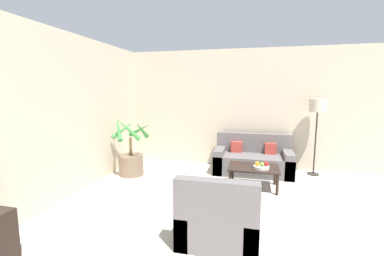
{
  "coord_description": "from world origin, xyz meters",
  "views": [
    {
      "loc": [
        -0.25,
        0.47,
        1.76
      ],
      "look_at": [
        -1.48,
        5.55,
        1.0
      ],
      "focal_mm": 24.0,
      "sensor_mm": 36.0,
      "label": 1
    }
  ],
  "objects_px": {
    "orange_fruit": "(257,163)",
    "ottoman": "(232,198)",
    "floor_lamp": "(318,110)",
    "armchair": "(220,218)",
    "apple_green": "(262,164)",
    "apple_red": "(266,164)",
    "coffee_table": "(254,169)",
    "fruit_bowl": "(261,167)",
    "potted_palm": "(131,157)",
    "sofa_loveseat": "(253,160)"
  },
  "relations": [
    {
      "from": "orange_fruit",
      "to": "ottoman",
      "type": "distance_m",
      "value": 1.02
    },
    {
      "from": "floor_lamp",
      "to": "armchair",
      "type": "bearing_deg",
      "value": -119.6
    },
    {
      "from": "apple_green",
      "to": "apple_red",
      "type": "bearing_deg",
      "value": 30.82
    },
    {
      "from": "coffee_table",
      "to": "apple_green",
      "type": "relative_size",
      "value": 11.7
    },
    {
      "from": "armchair",
      "to": "ottoman",
      "type": "height_order",
      "value": "armchair"
    },
    {
      "from": "apple_green",
      "to": "ottoman",
      "type": "height_order",
      "value": "apple_green"
    },
    {
      "from": "orange_fruit",
      "to": "ottoman",
      "type": "xyz_separation_m",
      "value": [
        -0.36,
        -0.9,
        -0.29
      ]
    },
    {
      "from": "apple_green",
      "to": "armchair",
      "type": "relative_size",
      "value": 0.08
    },
    {
      "from": "floor_lamp",
      "to": "coffee_table",
      "type": "relative_size",
      "value": 1.81
    },
    {
      "from": "floor_lamp",
      "to": "orange_fruit",
      "type": "xyz_separation_m",
      "value": [
        -1.18,
        -1.14,
        -0.89
      ]
    },
    {
      "from": "apple_red",
      "to": "orange_fruit",
      "type": "relative_size",
      "value": 1.08
    },
    {
      "from": "coffee_table",
      "to": "apple_red",
      "type": "relative_size",
      "value": 10.85
    },
    {
      "from": "coffee_table",
      "to": "fruit_bowl",
      "type": "distance_m",
      "value": 0.17
    },
    {
      "from": "apple_green",
      "to": "ottoman",
      "type": "xyz_separation_m",
      "value": [
        -0.44,
        -0.87,
        -0.29
      ]
    },
    {
      "from": "orange_fruit",
      "to": "apple_red",
      "type": "bearing_deg",
      "value": 2.58
    },
    {
      "from": "potted_palm",
      "to": "fruit_bowl",
      "type": "height_order",
      "value": "potted_palm"
    },
    {
      "from": "floor_lamp",
      "to": "armchair",
      "type": "distance_m",
      "value": 3.46
    },
    {
      "from": "floor_lamp",
      "to": "orange_fruit",
      "type": "height_order",
      "value": "floor_lamp"
    },
    {
      "from": "ottoman",
      "to": "apple_red",
      "type": "bearing_deg",
      "value": 60.42
    },
    {
      "from": "apple_green",
      "to": "ottoman",
      "type": "bearing_deg",
      "value": -117.0
    },
    {
      "from": "apple_green",
      "to": "armchair",
      "type": "distance_m",
      "value": 1.76
    },
    {
      "from": "sofa_loveseat",
      "to": "armchair",
      "type": "bearing_deg",
      "value": -97.76
    },
    {
      "from": "ottoman",
      "to": "apple_green",
      "type": "bearing_deg",
      "value": 63.0
    },
    {
      "from": "apple_green",
      "to": "orange_fruit",
      "type": "bearing_deg",
      "value": 154.76
    },
    {
      "from": "apple_red",
      "to": "orange_fruit",
      "type": "xyz_separation_m",
      "value": [
        -0.16,
        -0.01,
        -0.0
      ]
    },
    {
      "from": "coffee_table",
      "to": "fruit_bowl",
      "type": "xyz_separation_m",
      "value": [
        0.13,
        -0.08,
        0.08
      ]
    },
    {
      "from": "ottoman",
      "to": "floor_lamp",
      "type": "bearing_deg",
      "value": 53.02
    },
    {
      "from": "sofa_loveseat",
      "to": "ottoman",
      "type": "bearing_deg",
      "value": -98.68
    },
    {
      "from": "fruit_bowl",
      "to": "armchair",
      "type": "distance_m",
      "value": 1.79
    },
    {
      "from": "potted_palm",
      "to": "apple_green",
      "type": "bearing_deg",
      "value": -5.56
    },
    {
      "from": "apple_green",
      "to": "floor_lamp",
      "type": "bearing_deg",
      "value": 47.02
    },
    {
      "from": "floor_lamp",
      "to": "apple_green",
      "type": "bearing_deg",
      "value": -132.98
    },
    {
      "from": "orange_fruit",
      "to": "armchair",
      "type": "distance_m",
      "value": 1.78
    },
    {
      "from": "sofa_loveseat",
      "to": "ottoman",
      "type": "xyz_separation_m",
      "value": [
        -0.29,
        -1.87,
        -0.09
      ]
    },
    {
      "from": "fruit_bowl",
      "to": "ottoman",
      "type": "xyz_separation_m",
      "value": [
        -0.43,
        -0.9,
        -0.23
      ]
    },
    {
      "from": "apple_green",
      "to": "orange_fruit",
      "type": "relative_size",
      "value": 1.0
    },
    {
      "from": "apple_green",
      "to": "armchair",
      "type": "height_order",
      "value": "armchair"
    },
    {
      "from": "potted_palm",
      "to": "floor_lamp",
      "type": "relative_size",
      "value": 0.79
    },
    {
      "from": "sofa_loveseat",
      "to": "coffee_table",
      "type": "bearing_deg",
      "value": -88.87
    },
    {
      "from": "apple_green",
      "to": "fruit_bowl",
      "type": "bearing_deg",
      "value": 103.04
    },
    {
      "from": "orange_fruit",
      "to": "ottoman",
      "type": "relative_size",
      "value": 0.12
    },
    {
      "from": "coffee_table",
      "to": "potted_palm",
      "type": "bearing_deg",
      "value": 176.65
    },
    {
      "from": "ottoman",
      "to": "armchair",
      "type": "bearing_deg",
      "value": -95.6
    },
    {
      "from": "fruit_bowl",
      "to": "apple_green",
      "type": "relative_size",
      "value": 3.65
    },
    {
      "from": "floor_lamp",
      "to": "armchair",
      "type": "height_order",
      "value": "floor_lamp"
    },
    {
      "from": "floor_lamp",
      "to": "apple_red",
      "type": "relative_size",
      "value": 19.6
    },
    {
      "from": "apple_green",
      "to": "armchair",
      "type": "xyz_separation_m",
      "value": [
        -0.52,
        -1.67,
        -0.22
      ]
    },
    {
      "from": "fruit_bowl",
      "to": "ottoman",
      "type": "distance_m",
      "value": 1.03
    },
    {
      "from": "fruit_bowl",
      "to": "orange_fruit",
      "type": "xyz_separation_m",
      "value": [
        -0.07,
        0.0,
        0.06
      ]
    },
    {
      "from": "fruit_bowl",
      "to": "orange_fruit",
      "type": "relative_size",
      "value": 3.65
    }
  ]
}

